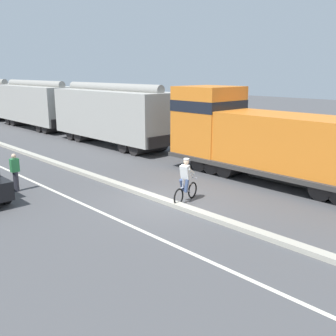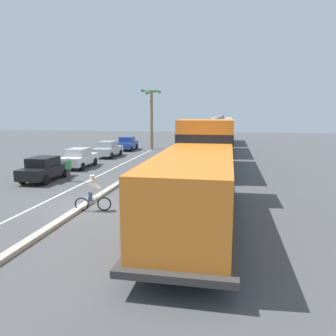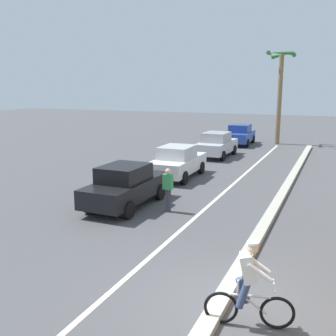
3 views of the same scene
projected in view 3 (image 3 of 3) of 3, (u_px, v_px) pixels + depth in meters
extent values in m
plane|color=#4C4C4F|center=(221.00, 304.00, 8.26)|extent=(120.00, 120.00, 0.00)
cube|color=#B2AD9E|center=(269.00, 217.00, 13.63)|extent=(0.36, 36.00, 0.16)
cube|color=silver|center=(204.00, 210.00, 14.59)|extent=(0.14, 36.00, 0.01)
cube|color=black|center=(126.00, 189.00, 15.00)|extent=(1.70, 4.20, 0.70)
cube|color=black|center=(124.00, 173.00, 14.74)|extent=(1.50, 1.90, 0.60)
cube|color=#1E232D|center=(137.00, 169.00, 15.65)|extent=(1.43, 0.12, 0.51)
cylinder|color=black|center=(125.00, 188.00, 16.56)|extent=(0.22, 0.64, 0.64)
cylinder|color=black|center=(160.00, 192.00, 15.93)|extent=(0.22, 0.64, 0.64)
cylinder|color=black|center=(89.00, 204.00, 14.23)|extent=(0.22, 0.64, 0.64)
cylinder|color=black|center=(128.00, 210.00, 13.59)|extent=(0.22, 0.64, 0.64)
cube|color=silver|center=(178.00, 164.00, 19.79)|extent=(1.78, 4.23, 0.70)
cube|color=beige|center=(177.00, 152.00, 19.52)|extent=(1.53, 1.93, 0.60)
cube|color=#1E232D|center=(184.00, 150.00, 20.44)|extent=(1.43, 0.15, 0.51)
cylinder|color=black|center=(173.00, 165.00, 21.34)|extent=(0.23, 0.64, 0.64)
cylinder|color=black|center=(201.00, 168.00, 20.73)|extent=(0.23, 0.64, 0.64)
cylinder|color=black|center=(153.00, 175.00, 18.99)|extent=(0.23, 0.64, 0.64)
cylinder|color=black|center=(184.00, 178.00, 18.38)|extent=(0.23, 0.64, 0.64)
cube|color=#B7BABF|center=(217.00, 147.00, 25.71)|extent=(1.77, 4.23, 0.70)
cube|color=#9C9EA2|center=(216.00, 137.00, 25.44)|extent=(1.53, 1.93, 0.60)
cube|color=#1E232D|center=(221.00, 136.00, 26.34)|extent=(1.43, 0.14, 0.51)
cylinder|color=black|center=(211.00, 148.00, 27.27)|extent=(0.23, 0.64, 0.64)
cylinder|color=black|center=(234.00, 150.00, 26.61)|extent=(0.23, 0.64, 0.64)
cylinder|color=black|center=(198.00, 154.00, 24.95)|extent=(0.23, 0.64, 0.64)
cylinder|color=black|center=(223.00, 156.00, 24.29)|extent=(0.23, 0.64, 0.64)
cube|color=#28479E|center=(240.00, 136.00, 31.16)|extent=(1.85, 4.26, 0.70)
cube|color=navy|center=(240.00, 128.00, 30.89)|extent=(1.57, 1.95, 0.60)
cube|color=#1E232D|center=(243.00, 128.00, 31.81)|extent=(1.43, 0.17, 0.51)
cylinder|color=black|center=(233.00, 138.00, 32.71)|extent=(0.24, 0.65, 0.64)
cylinder|color=black|center=(253.00, 139.00, 32.12)|extent=(0.24, 0.65, 0.64)
cylinder|color=black|center=(226.00, 142.00, 30.33)|extent=(0.24, 0.65, 0.64)
cylinder|color=black|center=(247.00, 143.00, 29.75)|extent=(0.24, 0.65, 0.64)
torus|color=black|center=(277.00, 313.00, 7.36)|extent=(0.66, 0.21, 0.66)
torus|color=black|center=(221.00, 308.00, 7.54)|extent=(0.66, 0.21, 0.66)
cylinder|color=silver|center=(249.00, 296.00, 7.39)|extent=(0.78, 0.23, 0.05)
cylinder|color=silver|center=(254.00, 305.00, 7.41)|extent=(0.48, 0.16, 0.36)
cylinder|color=silver|center=(238.00, 288.00, 7.40)|extent=(0.04, 0.04, 0.30)
cylinder|color=silver|center=(274.00, 286.00, 7.27)|extent=(0.15, 0.47, 0.04)
cylinder|color=#38476B|center=(243.00, 290.00, 7.50)|extent=(0.33, 0.21, 0.52)
cylinder|color=#38476B|center=(243.00, 296.00, 7.31)|extent=(0.29, 0.20, 0.52)
cube|color=white|center=(248.00, 268.00, 7.29)|extent=(0.40, 0.41, 0.57)
sphere|color=beige|center=(253.00, 248.00, 7.19)|extent=(0.22, 0.22, 0.22)
cylinder|color=white|center=(253.00, 243.00, 7.17)|extent=(0.22, 0.22, 0.05)
cylinder|color=white|center=(259.00, 265.00, 7.41)|extent=(0.47, 0.20, 0.36)
cylinder|color=white|center=(259.00, 272.00, 7.10)|extent=(0.47, 0.20, 0.36)
cylinder|color=#846647|center=(279.00, 100.00, 31.01)|extent=(0.36, 0.36, 6.97)
cone|color=#2D7033|center=(294.00, 53.00, 30.03)|extent=(0.50, 1.84, 0.43)
cone|color=#2D7033|center=(283.00, 55.00, 31.12)|extent=(1.84, 0.40, 0.70)
cone|color=#2D7033|center=(270.00, 54.00, 30.64)|extent=(0.35, 1.82, 0.40)
cone|color=#2D7033|center=(281.00, 53.00, 29.48)|extent=(1.82, 0.38, 0.40)
cylinder|color=#33333D|center=(168.00, 200.00, 14.35)|extent=(0.22, 0.22, 0.85)
cube|color=#338C4C|center=(168.00, 182.00, 14.21)|extent=(0.34, 0.22, 0.56)
sphere|color=beige|center=(168.00, 171.00, 14.13)|extent=(0.20, 0.20, 0.20)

